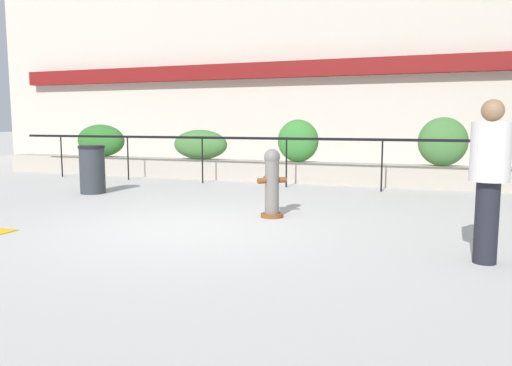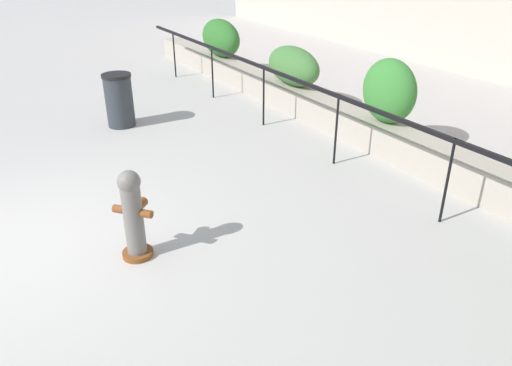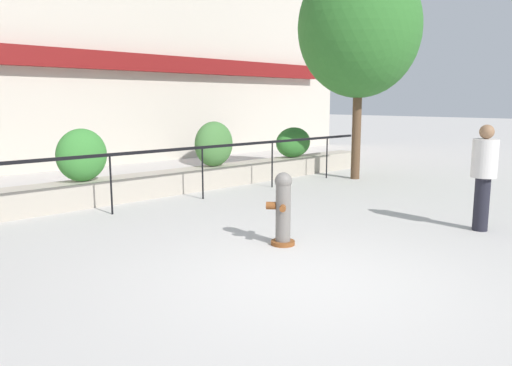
{
  "view_description": "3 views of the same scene",
  "coord_description": "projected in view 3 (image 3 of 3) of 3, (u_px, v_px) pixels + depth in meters",
  "views": [
    {
      "loc": [
        3.29,
        -6.07,
        1.49
      ],
      "look_at": [
        0.49,
        1.54,
        0.5
      ],
      "focal_mm": 35.0,
      "sensor_mm": 36.0,
      "label": 1
    },
    {
      "loc": [
        5.64,
        -0.02,
        3.33
      ],
      "look_at": [
        1.42,
        2.56,
        0.86
      ],
      "focal_mm": 35.0,
      "sensor_mm": 36.0,
      "label": 2
    },
    {
      "loc": [
        -4.38,
        -3.56,
        2.1
      ],
      "look_at": [
        1.13,
        2.18,
        0.79
      ],
      "focal_mm": 35.0,
      "sensor_mm": 36.0,
      "label": 3
    }
  ],
  "objects": [
    {
      "name": "pedestrian",
      "position": [
        484.0,
        171.0,
        8.03
      ],
      "size": [
        0.51,
        0.51,
        1.73
      ],
      "color": "black",
      "rests_on": "ground"
    },
    {
      "name": "hedge_bush_4",
      "position": [
        293.0,
        142.0,
        14.27
      ],
      "size": [
        1.25,
        0.68,
        0.86
      ],
      "primitive_type": "ellipsoid",
      "color": "#2D6B28",
      "rests_on": "planter_wall_low"
    },
    {
      "name": "hedge_bush_3",
      "position": [
        214.0,
        144.0,
        12.26
      ],
      "size": [
        1.09,
        0.65,
        1.11
      ],
      "primitive_type": "ellipsoid",
      "color": "#427538",
      "rests_on": "planter_wall_low"
    },
    {
      "name": "fence_railing_segment",
      "position": [
        110.0,
        160.0,
        9.19
      ],
      "size": [
        15.0,
        0.05,
        1.15
      ],
      "color": "black",
      "rests_on": "ground"
    },
    {
      "name": "hedge_bush_2",
      "position": [
        82.0,
        155.0,
        9.95
      ],
      "size": [
        1.04,
        0.65,
        1.06
      ],
      "primitive_type": "ellipsoid",
      "color": "#387F33",
      "rests_on": "planter_wall_low"
    },
    {
      "name": "planter_wall_low",
      "position": [
        85.0,
        193.0,
        10.1
      ],
      "size": [
        18.0,
        0.7,
        0.5
      ],
      "primitive_type": "cube",
      "color": "#ADA393",
      "rests_on": "ground"
    },
    {
      "name": "street_tree",
      "position": [
        360.0,
        29.0,
        13.0
      ],
      "size": [
        3.42,
        3.08,
        5.77
      ],
      "color": "brown",
      "rests_on": "ground"
    },
    {
      "name": "fire_hydrant",
      "position": [
        283.0,
        208.0,
        7.28
      ],
      "size": [
        0.5,
        0.5,
        1.08
      ],
      "color": "brown",
      "rests_on": "ground"
    },
    {
      "name": "ground_plane",
      "position": [
        315.0,
        281.0,
        5.86
      ],
      "size": [
        120.0,
        120.0,
        0.0
      ],
      "primitive_type": "plane",
      "color": "#BCB7B2"
    }
  ]
}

